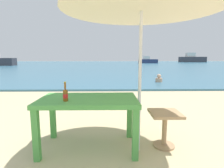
% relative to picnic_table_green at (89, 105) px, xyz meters
% --- Properties ---
extents(sea_water, '(120.00, 50.00, 0.08)m').
position_rel_picnic_table_green_xyz_m(sea_water, '(0.76, 29.39, -0.61)').
color(sea_water, '#386B84').
rests_on(sea_water, ground_plane).
extents(picnic_table_green, '(1.40, 0.80, 0.76)m').
position_rel_picnic_table_green_xyz_m(picnic_table_green, '(0.00, 0.00, 0.00)').
color(picnic_table_green, '#4C9E47').
rests_on(picnic_table_green, ground_plane).
extents(beer_bottle_amber, '(0.07, 0.07, 0.26)m').
position_rel_picnic_table_green_xyz_m(beer_bottle_amber, '(-0.29, -0.17, 0.20)').
color(beer_bottle_amber, brown).
rests_on(beer_bottle_amber, picnic_table_green).
extents(side_table_wood, '(0.44, 0.44, 0.54)m').
position_rel_picnic_table_green_xyz_m(side_table_wood, '(1.13, 0.01, -0.30)').
color(side_table_wood, tan).
rests_on(side_table_wood, ground_plane).
extents(swimmer_person, '(0.34, 0.34, 0.41)m').
position_rel_picnic_table_green_xyz_m(swimmer_person, '(2.87, 6.47, -0.41)').
color(swimmer_person, tan).
rests_on(swimmer_person, sea_water).
extents(boat_cargo_ship, '(4.01, 1.09, 1.46)m').
position_rel_picnic_table_green_xyz_m(boat_cargo_ship, '(8.57, 35.26, -0.05)').
color(boat_cargo_ship, navy).
rests_on(boat_cargo_ship, sea_water).
extents(boat_tanker, '(6.61, 1.80, 2.40)m').
position_rel_picnic_table_green_xyz_m(boat_tanker, '(21.74, 43.03, 0.29)').
color(boat_tanker, '#38383F').
rests_on(boat_tanker, sea_water).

